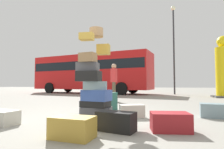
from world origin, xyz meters
TOP-DOWN VIEW (x-y plane):
  - ground_plane at (0.00, 0.00)m, footprint 80.00×80.00m
  - suitcase_tower at (-0.08, 0.23)m, footprint 0.87×0.79m
  - suitcase_slate_behind_tower at (2.67, 0.72)m, footprint 0.71×0.45m
  - suitcase_cream_right_side at (-1.45, -1.04)m, footprint 0.66×0.46m
  - suitcase_teal_upright_blue at (0.09, 1.25)m, footprint 0.27×0.45m
  - suitcase_tan_foreground_far at (0.24, -1.52)m, footprint 0.62×0.42m
  - suitcase_maroon_foreground_near at (1.58, -0.78)m, footprint 0.66×0.49m
  - suitcase_cream_left_side at (0.81, 0.29)m, footprint 0.61×0.47m
  - suitcase_black_white_trunk at (0.74, -0.99)m, footprint 0.67×0.45m
  - person_bearded_onlooker at (-0.50, 3.97)m, footprint 0.30×0.34m
  - yellow_dummy_statue at (5.05, 7.84)m, footprint 1.21×1.21m
  - parked_bus at (-4.16, 10.67)m, footprint 10.53×4.36m
  - lamp_post at (2.57, 10.61)m, footprint 0.36×0.36m

SIDE VIEW (x-z plane):
  - ground_plane at x=0.00m, z-range 0.00..0.00m
  - suitcase_cream_right_side at x=-1.45m, z-range 0.00..0.26m
  - suitcase_cream_left_side at x=0.81m, z-range 0.00..0.29m
  - suitcase_maroon_foreground_near at x=1.58m, z-range 0.00..0.30m
  - suitcase_tan_foreground_far at x=0.24m, z-range 0.00..0.30m
  - suitcase_black_white_trunk at x=0.74m, z-range 0.00..0.31m
  - suitcase_slate_behind_tower at x=2.67m, z-range 0.00..0.31m
  - suitcase_teal_upright_blue at x=0.09m, z-range 0.00..0.51m
  - suitcase_tower at x=-0.08m, z-range -0.28..1.85m
  - person_bearded_onlooker at x=-0.50m, z-range 0.16..1.83m
  - yellow_dummy_statue at x=5.05m, z-range -0.21..3.35m
  - parked_bus at x=-4.16m, z-range 0.26..3.41m
  - lamp_post at x=2.57m, z-range 0.97..7.74m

